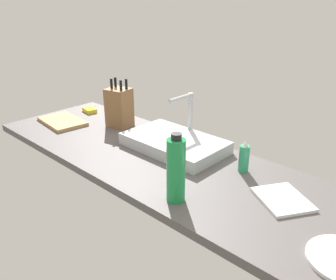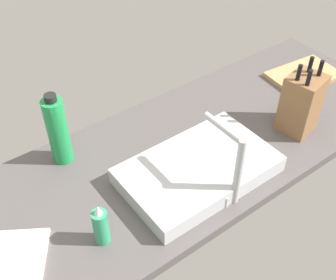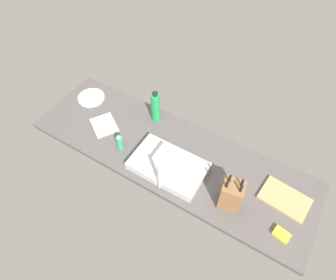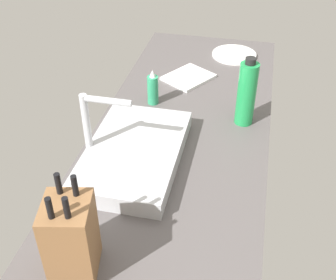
# 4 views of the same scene
# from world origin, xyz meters

# --- Properties ---
(countertop_slab) EXTENTS (1.98, 0.62, 0.04)m
(countertop_slab) POSITION_xyz_m (0.00, 0.00, 0.02)
(countertop_slab) COLOR #514C4C
(countertop_slab) RESTS_ON ground
(sink_basin) EXTENTS (0.48, 0.29, 0.06)m
(sink_basin) POSITION_xyz_m (-0.06, 0.12, 0.06)
(sink_basin) COLOR #B7BABF
(sink_basin) RESTS_ON countertop_slab
(faucet) EXTENTS (0.06, 0.16, 0.24)m
(faucet) POSITION_xyz_m (-0.08, 0.24, 0.18)
(faucet) COLOR #B7BABF
(faucet) RESTS_ON countertop_slab
(knife_block) EXTENTS (0.14, 0.13, 0.27)m
(knife_block) POSITION_xyz_m (-0.49, 0.14, 0.14)
(knife_block) COLOR brown
(knife_block) RESTS_ON countertop_slab
(soap_bottle) EXTENTS (0.04, 0.04, 0.14)m
(soap_bottle) POSITION_xyz_m (0.30, 0.15, 0.10)
(soap_bottle) COLOR #2D9966
(soap_bottle) RESTS_ON countertop_slab
(water_bottle) EXTENTS (0.07, 0.07, 0.26)m
(water_bottle) POSITION_xyz_m (0.25, -0.21, 0.16)
(water_bottle) COLOR #1E8E47
(water_bottle) RESTS_ON countertop_slab
(dinner_plate) EXTENTS (0.21, 0.21, 0.01)m
(dinner_plate) POSITION_xyz_m (0.80, -0.12, 0.04)
(dinner_plate) COLOR white
(dinner_plate) RESTS_ON countertop_slab
(dish_towel) EXTENTS (0.25, 0.24, 0.01)m
(dish_towel) POSITION_xyz_m (0.53, 0.05, 0.04)
(dish_towel) COLOR white
(dish_towel) RESTS_ON countertop_slab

